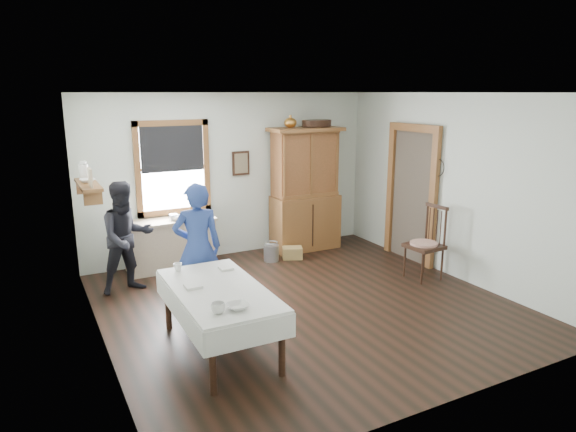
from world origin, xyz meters
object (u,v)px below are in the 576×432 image
Objects in this scene: work_counter at (171,244)px; pail at (271,253)px; china_hutch at (305,189)px; woman_blue at (198,253)px; figure_dark at (127,241)px; wicker_basket at (292,253)px; dining_table at (220,319)px; spindle_chair at (424,243)px.

work_counter is 1.62m from pail.
pail is at bearing -156.28° from china_hutch.
figure_dark is (-0.66, 1.06, -0.04)m from woman_blue.
wicker_basket is 0.23× the size of figure_dark.
china_hutch is 1.30m from pail.
dining_table is 6.54× the size of pail.
china_hutch reaches higher than spindle_chair.
spindle_chair is at bearing -34.53° from work_counter.
wicker_basket is (-1.27, 1.74, -0.46)m from spindle_chair.
woman_blue reaches higher than spindle_chair.
figure_dark is at bearing -139.30° from work_counter.
woman_blue is (0.14, 1.12, 0.41)m from dining_table.
pail is at bearing 128.26° from spindle_chair.
pail is (-1.63, 1.79, -0.42)m from spindle_chair.
figure_dark is (-3.95, 1.53, 0.16)m from spindle_chair.
dining_table is at bearing -85.81° from figure_dark.
wicker_basket is at bearing -4.78° from figure_dark.
woman_blue is at bearing -93.56° from work_counter.
spindle_chair is at bearing -53.81° from wicker_basket.
spindle_chair reaches higher than dining_table.
dining_table reaches higher than pail.
figure_dark is at bearing -175.50° from wicker_basket.
work_counter is 3.87m from spindle_chair.
woman_blue is (-2.50, -1.68, -0.30)m from china_hutch.
work_counter is at bearing 179.74° from china_hutch.
pail is at bearing 53.65° from dining_table.
wicker_basket is at bearing -8.41° from pail.
figure_dark is at bearing 103.47° from dining_table.
dining_table is at bearing -132.11° from wicker_basket.
pail is 0.19× the size of figure_dark.
wicker_basket is at bearing -138.58° from china_hutch.
china_hutch reaches higher than pail.
figure_dark reaches higher than work_counter.
spindle_chair is (3.19, -2.19, 0.16)m from work_counter.
woman_blue reaches higher than figure_dark.
dining_table is at bearing 94.94° from woman_blue.
spindle_chair is 0.73× the size of woman_blue.
wicker_basket is 0.21× the size of woman_blue.
china_hutch is at bearing 1.83° from figure_dark.
dining_table is 1.20m from woman_blue.
wicker_basket is at bearing -135.71° from woman_blue.
pail is at bearing -129.27° from woman_blue.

